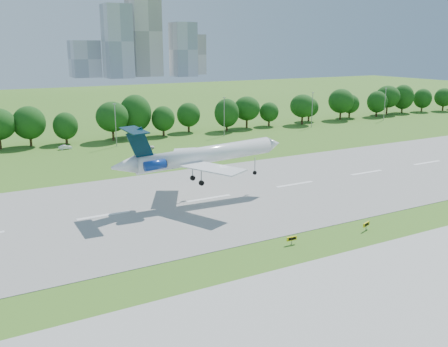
{
  "coord_description": "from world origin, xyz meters",
  "views": [
    {
      "loc": [
        -60.94,
        -54.49,
        27.91
      ],
      "look_at": [
        -20.65,
        18.0,
        6.54
      ],
      "focal_mm": 40.0,
      "sensor_mm": 36.0,
      "label": 1
    }
  ],
  "objects_px": {
    "service_vehicle_b": "(148,146)",
    "taxi_sign_left": "(292,239)",
    "service_vehicle_a": "(65,147)",
    "airliner": "(197,156)"
  },
  "relations": [
    {
      "from": "service_vehicle_b",
      "to": "taxi_sign_left",
      "type": "bearing_deg",
      "value": -156.23
    },
    {
      "from": "taxi_sign_left",
      "to": "service_vehicle_a",
      "type": "xyz_separation_m",
      "value": [
        -13.89,
        85.52,
        -0.28
      ]
    },
    {
      "from": "airliner",
      "to": "service_vehicle_b",
      "type": "bearing_deg",
      "value": 81.45
    },
    {
      "from": "service_vehicle_b",
      "to": "service_vehicle_a",
      "type": "bearing_deg",
      "value": 91.24
    },
    {
      "from": "taxi_sign_left",
      "to": "service_vehicle_b",
      "type": "bearing_deg",
      "value": 88.09
    },
    {
      "from": "airliner",
      "to": "taxi_sign_left",
      "type": "height_order",
      "value": "airliner"
    },
    {
      "from": "airliner",
      "to": "service_vehicle_b",
      "type": "relative_size",
      "value": 8.92
    },
    {
      "from": "taxi_sign_left",
      "to": "service_vehicle_b",
      "type": "distance_m",
      "value": 75.41
    },
    {
      "from": "airliner",
      "to": "service_vehicle_b",
      "type": "distance_m",
      "value": 51.02
    },
    {
      "from": "taxi_sign_left",
      "to": "service_vehicle_a",
      "type": "bearing_deg",
      "value": 102.06
    }
  ]
}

